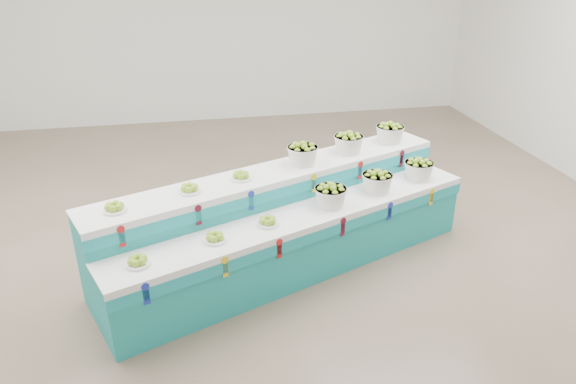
# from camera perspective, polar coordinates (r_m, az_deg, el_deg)

# --- Properties ---
(ground) EXTENTS (10.00, 10.00, 0.00)m
(ground) POSITION_cam_1_polar(r_m,az_deg,el_deg) (6.46, -3.56, -5.28)
(ground) COLOR brown
(ground) RESTS_ON ground
(back_wall) EXTENTS (10.00, 0.00, 10.00)m
(back_wall) POSITION_cam_1_polar(r_m,az_deg,el_deg) (10.62, -7.75, 18.13)
(back_wall) COLOR silver
(back_wall) RESTS_ON ground
(display_stand) EXTENTS (4.34, 2.62, 1.02)m
(display_stand) POSITION_cam_1_polar(r_m,az_deg,el_deg) (5.80, -0.00, -3.22)
(display_stand) COLOR teal
(display_stand) RESTS_ON ground
(plate_lower_left) EXTENTS (0.29, 0.29, 0.09)m
(plate_lower_left) POSITION_cam_1_polar(r_m,az_deg,el_deg) (4.84, -15.80, -7.05)
(plate_lower_left) COLOR white
(plate_lower_left) RESTS_ON display_stand
(plate_lower_mid) EXTENTS (0.29, 0.29, 0.09)m
(plate_lower_mid) POSITION_cam_1_polar(r_m,az_deg,el_deg) (5.05, -7.83, -4.76)
(plate_lower_mid) COLOR white
(plate_lower_mid) RESTS_ON display_stand
(plate_lower_right) EXTENTS (0.29, 0.29, 0.09)m
(plate_lower_right) POSITION_cam_1_polar(r_m,az_deg,el_deg) (5.29, -2.18, -3.08)
(plate_lower_right) COLOR white
(plate_lower_right) RESTS_ON display_stand
(basket_lower_left) EXTENTS (0.45, 0.45, 0.25)m
(basket_lower_left) POSITION_cam_1_polar(r_m,az_deg,el_deg) (5.65, 4.57, -0.33)
(basket_lower_left) COLOR silver
(basket_lower_left) RESTS_ON display_stand
(basket_lower_mid) EXTENTS (0.45, 0.45, 0.25)m
(basket_lower_mid) POSITION_cam_1_polar(r_m,az_deg,el_deg) (6.04, 9.50, 1.14)
(basket_lower_mid) COLOR silver
(basket_lower_mid) RESTS_ON display_stand
(basket_lower_right) EXTENTS (0.45, 0.45, 0.25)m
(basket_lower_right) POSITION_cam_1_polar(r_m,az_deg,el_deg) (6.47, 13.79, 2.42)
(basket_lower_right) COLOR silver
(basket_lower_right) RESTS_ON display_stand
(plate_upper_left) EXTENTS (0.29, 0.29, 0.09)m
(plate_upper_left) POSITION_cam_1_polar(r_m,az_deg,el_deg) (5.14, -18.08, -1.50)
(plate_upper_left) COLOR white
(plate_upper_left) RESTS_ON display_stand
(plate_upper_mid) EXTENTS (0.29, 0.29, 0.09)m
(plate_upper_mid) POSITION_cam_1_polar(r_m,az_deg,el_deg) (5.35, -10.50, 0.42)
(plate_upper_mid) COLOR white
(plate_upper_mid) RESTS_ON display_stand
(plate_upper_right) EXTENTS (0.29, 0.29, 0.09)m
(plate_upper_right) POSITION_cam_1_polar(r_m,az_deg,el_deg) (5.57, -5.04, 1.80)
(plate_upper_right) COLOR white
(plate_upper_right) RESTS_ON display_stand
(basket_upper_left) EXTENTS (0.45, 0.45, 0.25)m
(basket_upper_left) POSITION_cam_1_polar(r_m,az_deg,el_deg) (5.92, 1.57, 4.13)
(basket_upper_left) COLOR silver
(basket_upper_left) RESTS_ON display_stand
(basket_upper_mid) EXTENTS (0.45, 0.45, 0.25)m
(basket_upper_mid) POSITION_cam_1_polar(r_m,az_deg,el_deg) (6.29, 6.49, 5.28)
(basket_upper_mid) COLOR silver
(basket_upper_mid) RESTS_ON display_stand
(basket_upper_right) EXTENTS (0.45, 0.45, 0.25)m
(basket_upper_right) POSITION_cam_1_polar(r_m,az_deg,el_deg) (6.71, 10.83, 6.26)
(basket_upper_right) COLOR silver
(basket_upper_right) RESTS_ON display_stand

